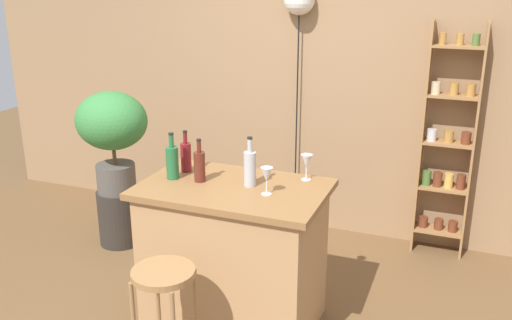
{
  "coord_description": "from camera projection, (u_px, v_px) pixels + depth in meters",
  "views": [
    {
      "loc": [
        1.27,
        -2.55,
        2.13
      ],
      "look_at": [
        0.05,
        0.55,
        1.03
      ],
      "focal_mm": 38.98,
      "sensor_mm": 36.0,
      "label": 1
    }
  ],
  "objects": [
    {
      "name": "back_wall",
      "position": [
        311.0,
        69.0,
        4.65
      ],
      "size": [
        6.4,
        0.1,
        2.8
      ],
      "primitive_type": "cube",
      "color": "#997551",
      "rests_on": "ground"
    },
    {
      "name": "kitchen_counter",
      "position": [
        234.0,
        255.0,
        3.48
      ],
      "size": [
        1.12,
        0.72,
        0.94
      ],
      "color": "tan",
      "rests_on": "ground"
    },
    {
      "name": "bar_stool",
      "position": [
        165.0,
        300.0,
        2.94
      ],
      "size": [
        0.34,
        0.34,
        0.68
      ],
      "color": "#997047",
      "rests_on": "ground"
    },
    {
      "name": "spice_shelf",
      "position": [
        447.0,
        145.0,
        4.27
      ],
      "size": [
        0.39,
        0.18,
        1.84
      ],
      "color": "#9E7042",
      "rests_on": "ground"
    },
    {
      "name": "plant_stool",
      "position": [
        119.0,
        217.0,
        4.63
      ],
      "size": [
        0.35,
        0.35,
        0.46
      ],
      "primitive_type": "cylinder",
      "color": "#2D2823",
      "rests_on": "ground"
    },
    {
      "name": "potted_plant",
      "position": [
        112.0,
        129.0,
        4.39
      ],
      "size": [
        0.58,
        0.52,
        0.83
      ],
      "color": "#514C47",
      "rests_on": "plant_stool"
    },
    {
      "name": "bottle_sauce_amber",
      "position": [
        250.0,
        168.0,
        3.31
      ],
      "size": [
        0.07,
        0.07,
        0.3
      ],
      "color": "#B2B2B7",
      "rests_on": "kitchen_counter"
    },
    {
      "name": "bottle_olive_oil",
      "position": [
        200.0,
        166.0,
        3.38
      ],
      "size": [
        0.07,
        0.07,
        0.27
      ],
      "color": "#5B2319",
      "rests_on": "kitchen_counter"
    },
    {
      "name": "bottle_soda_blue",
      "position": [
        172.0,
        161.0,
        3.43
      ],
      "size": [
        0.08,
        0.08,
        0.29
      ],
      "color": "#236638",
      "rests_on": "kitchen_counter"
    },
    {
      "name": "bottle_wine_red",
      "position": [
        186.0,
        156.0,
        3.56
      ],
      "size": [
        0.07,
        0.07,
        0.27
      ],
      "color": "maroon",
      "rests_on": "kitchen_counter"
    },
    {
      "name": "wine_glass_left",
      "position": [
        267.0,
        175.0,
        3.17
      ],
      "size": [
        0.07,
        0.07,
        0.16
      ],
      "color": "silver",
      "rests_on": "kitchen_counter"
    },
    {
      "name": "wine_glass_center",
      "position": [
        307.0,
        162.0,
        3.4
      ],
      "size": [
        0.07,
        0.07,
        0.16
      ],
      "color": "silver",
      "rests_on": "kitchen_counter"
    },
    {
      "name": "pendant_globe_light",
      "position": [
        299.0,
        1.0,
        4.41
      ],
      "size": [
        0.25,
        0.25,
        2.09
      ],
      "color": "black",
      "rests_on": "ground"
    }
  ]
}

